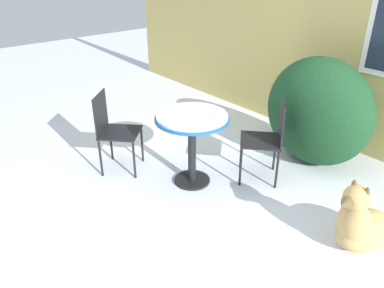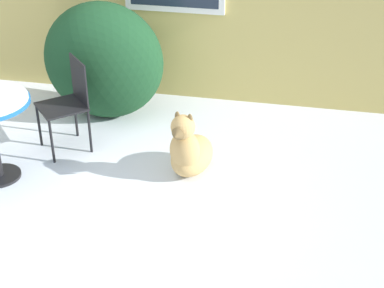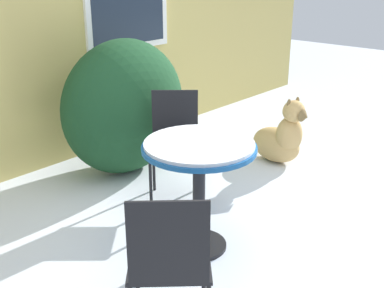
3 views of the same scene
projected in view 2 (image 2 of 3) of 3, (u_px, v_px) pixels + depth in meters
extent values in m
plane|color=silver|center=(24.00, 197.00, 4.86)|extent=(16.00, 16.00, 0.00)
ellipsoid|color=#194223|center=(104.00, 61.00, 5.86)|extent=(1.22, 0.81, 1.20)
cube|color=black|center=(61.00, 107.00, 5.33)|extent=(0.56, 0.56, 0.02)
cube|color=black|center=(79.00, 81.00, 5.30)|extent=(0.26, 0.28, 0.41)
cylinder|color=black|center=(39.00, 125.00, 5.49)|extent=(0.02, 0.02, 0.43)
cylinder|color=black|center=(52.00, 142.00, 5.22)|extent=(0.02, 0.02, 0.43)
cylinder|color=black|center=(76.00, 116.00, 5.65)|extent=(0.02, 0.02, 0.43)
cylinder|color=black|center=(90.00, 132.00, 5.38)|extent=(0.02, 0.02, 0.43)
ellipsoid|color=tan|center=(192.00, 155.00, 5.12)|extent=(0.43, 0.57, 0.32)
ellipsoid|color=tan|center=(185.00, 150.00, 4.93)|extent=(0.30, 0.28, 0.35)
sphere|color=tan|center=(183.00, 127.00, 4.78)|extent=(0.20, 0.20, 0.20)
cone|color=brown|center=(176.00, 136.00, 4.69)|extent=(0.12, 0.08, 0.11)
ellipsoid|color=brown|center=(177.00, 117.00, 4.78)|extent=(0.05, 0.04, 0.09)
ellipsoid|color=brown|center=(190.00, 119.00, 4.74)|extent=(0.05, 0.04, 0.09)
ellipsoid|color=tan|center=(202.00, 151.00, 5.36)|extent=(0.11, 0.25, 0.06)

